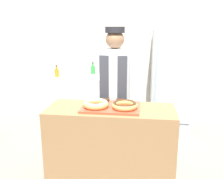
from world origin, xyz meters
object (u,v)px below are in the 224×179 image
(bottle_orange, at_px, (57,73))
(brownie_back_right, at_px, (120,101))
(beverage_fridge, at_px, (172,81))
(donut_light_glaze, at_px, (96,104))
(baker_person, at_px, (115,93))
(donut_chocolate_glaze, at_px, (125,105))
(brownie_back_left, at_px, (105,100))
(chest_freezer, at_px, (77,100))
(bottle_green, at_px, (93,70))
(serving_tray, at_px, (111,107))

(bottle_orange, bearing_deg, brownie_back_right, -50.27)
(beverage_fridge, bearing_deg, donut_light_glaze, -118.46)
(brownie_back_right, relative_size, bottle_orange, 0.41)
(baker_person, bearing_deg, donut_light_glaze, -100.56)
(beverage_fridge, xyz_separation_m, bottle_orange, (-1.99, -0.10, 0.12))
(donut_light_glaze, distance_m, donut_chocolate_glaze, 0.30)
(brownie_back_left, relative_size, beverage_fridge, 0.05)
(brownie_back_right, bearing_deg, chest_freezer, 120.40)
(donut_chocolate_glaze, bearing_deg, bottle_green, 109.98)
(donut_chocolate_glaze, height_order, bottle_green, bottle_green)
(donut_light_glaze, xyz_separation_m, bottle_orange, (-1.02, 1.70, -0.00))
(donut_light_glaze, bearing_deg, brownie_back_left, 71.42)
(serving_tray, xyz_separation_m, brownie_back_right, (0.08, 0.15, 0.03))
(beverage_fridge, distance_m, chest_freezer, 1.73)
(brownie_back_right, relative_size, baker_person, 0.05)
(serving_tray, xyz_separation_m, donut_chocolate_glaze, (0.15, -0.05, 0.05))
(brownie_back_left, bearing_deg, brownie_back_right, 0.00)
(donut_chocolate_glaze, xyz_separation_m, bottle_green, (-0.74, 2.04, 0.00))
(serving_tray, height_order, brownie_back_right, brownie_back_right)
(donut_light_glaze, distance_m, chest_freezer, 2.01)
(donut_light_glaze, height_order, brownie_back_left, donut_light_glaze)
(baker_person, distance_m, bottle_green, 1.49)
(serving_tray, xyz_separation_m, donut_light_glaze, (-0.15, -0.05, 0.05))
(serving_tray, bearing_deg, donut_light_glaze, -160.95)
(brownie_back_left, height_order, brownie_back_right, same)
(serving_tray, distance_m, chest_freezer, 2.01)
(baker_person, height_order, bottle_orange, baker_person)
(brownie_back_left, relative_size, bottle_orange, 0.41)
(serving_tray, height_order, beverage_fridge, beverage_fridge)
(brownie_back_left, distance_m, bottle_orange, 1.85)
(serving_tray, bearing_deg, chest_freezer, 116.10)
(donut_chocolate_glaze, relative_size, brownie_back_right, 3.18)
(donut_light_glaze, xyz_separation_m, chest_freezer, (-0.71, 1.81, -0.52))
(donut_light_glaze, distance_m, bottle_orange, 1.98)
(donut_light_glaze, height_order, donut_chocolate_glaze, same)
(serving_tray, xyz_separation_m, chest_freezer, (-0.86, 1.75, -0.48))
(chest_freezer, distance_m, bottle_green, 0.64)
(serving_tray, relative_size, brownie_back_left, 7.20)
(donut_chocolate_glaze, bearing_deg, brownie_back_right, 108.58)
(serving_tray, distance_m, brownie_back_left, 0.17)
(beverage_fridge, height_order, chest_freezer, beverage_fridge)
(brownie_back_left, height_order, baker_person, baker_person)
(baker_person, distance_m, bottle_orange, 1.55)
(donut_light_glaze, distance_m, bottle_green, 2.09)
(donut_light_glaze, bearing_deg, brownie_back_right, 40.71)
(serving_tray, distance_m, bottle_orange, 2.02)
(beverage_fridge, height_order, bottle_green, beverage_fridge)
(serving_tray, xyz_separation_m, bottle_green, (-0.59, 1.99, 0.05))
(brownie_back_left, distance_m, baker_person, 0.46)
(brownie_back_right, relative_size, bottle_green, 0.38)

